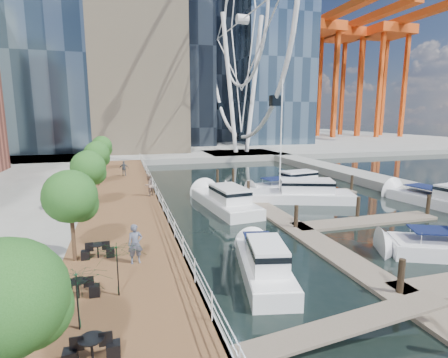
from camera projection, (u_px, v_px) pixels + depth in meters
ground at (318, 285)px, 17.05m from camera, size 520.00×520.00×0.00m
boardwalk at (124, 210)px, 28.64m from camera, size 6.00×60.00×1.00m
seawall at (160, 208)px, 29.47m from camera, size 0.25×60.00×1.00m
land_far at (150, 140)px, 113.31m from camera, size 200.00×114.00×1.00m
breakwater at (377, 181)px, 41.37m from camera, size 4.00×60.00×1.00m
pier at (241, 155)px, 69.94m from camera, size 14.00×12.00×1.00m
railing at (159, 196)px, 29.26m from camera, size 0.10×60.00×1.05m
floating_docks at (339, 211)px, 28.58m from camera, size 16.00×34.00×2.60m
ferris_wheel at (242, 20)px, 65.42m from camera, size 5.80×45.60×47.80m
port_cranes at (346, 82)px, 122.52m from camera, size 40.00×52.00×38.00m
street_trees at (88, 168)px, 26.36m from camera, size 2.60×42.60×4.60m
cafe_tables at (84, 315)px, 12.04m from camera, size 2.50×13.70×0.74m
pedestrian_near at (135, 244)px, 17.04m from camera, size 0.76×0.54×1.96m
pedestrian_mid at (149, 185)px, 31.50m from camera, size 1.18×1.20×1.94m
pedestrian_far at (124, 168)px, 42.09m from camera, size 1.08×0.49×1.82m
moored_yachts at (311, 208)px, 31.36m from camera, size 25.42×31.25×11.50m
cafe_seating at (78, 335)px, 9.70m from camera, size 4.34×11.32×2.41m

